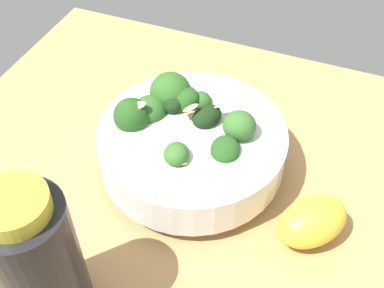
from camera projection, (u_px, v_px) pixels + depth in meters
The scene contains 4 objects.
ground_plane at pixel (170, 206), 53.92cm from camera, with size 60.40×60.40×3.35cm, color tan.
bowl_of_broccoli at pixel (190, 141), 52.89cm from camera, with size 20.42×20.42×9.53cm.
lemon_wedge at pixel (312, 222), 47.61cm from camera, with size 7.54×4.95×4.83cm, color yellow.
bottle_short at pixel (39, 262), 38.60cm from camera, with size 6.88×6.88×16.01cm.
Camera 1 is at (-14.07, 28.99, 42.18)cm, focal length 45.23 mm.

